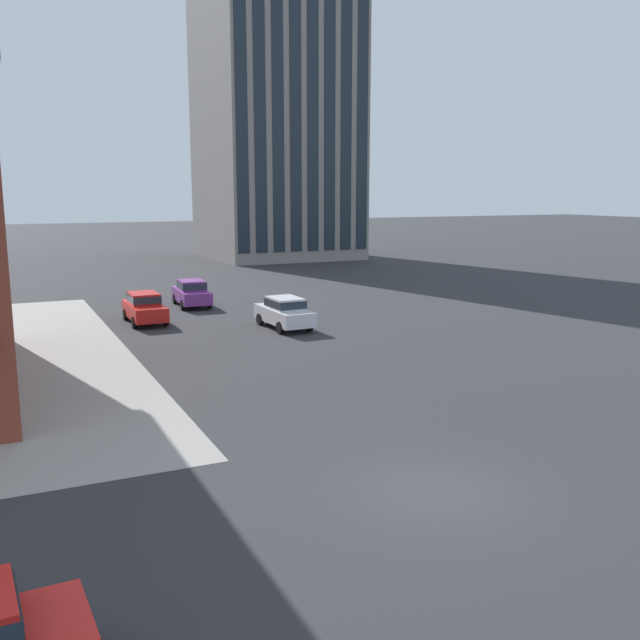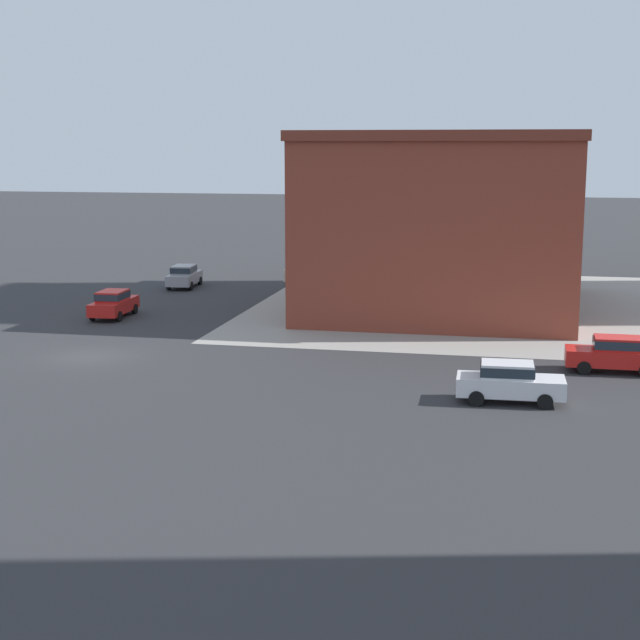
# 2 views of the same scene
# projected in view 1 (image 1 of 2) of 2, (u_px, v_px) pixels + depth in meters

# --- Properties ---
(ground_plane) EXTENTS (320.00, 320.00, 0.00)m
(ground_plane) POSITION_uv_depth(u_px,v_px,m) (436.00, 491.00, 17.14)
(ground_plane) COLOR #2D2D30
(car_main_northbound_near) EXTENTS (1.99, 4.45, 1.68)m
(car_main_northbound_near) POSITION_uv_depth(u_px,v_px,m) (284.00, 311.00, 37.44)
(car_main_northbound_near) COLOR silver
(car_main_northbound_near) RESTS_ON ground
(car_main_mid) EXTENTS (1.90, 4.41, 1.68)m
(car_main_mid) POSITION_uv_depth(u_px,v_px,m) (144.00, 307.00, 38.99)
(car_main_mid) COLOR red
(car_main_mid) RESTS_ON ground
(car_cross_far) EXTENTS (2.09, 4.50, 1.68)m
(car_cross_far) POSITION_uv_depth(u_px,v_px,m) (192.00, 292.00, 44.64)
(car_cross_far) COLOR #7A3389
(car_cross_far) RESTS_ON ground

